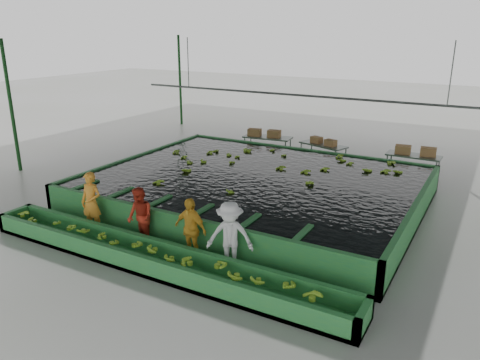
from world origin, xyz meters
The scene contains 21 objects.
ground centered at (0.00, 0.00, 0.00)m, with size 80.00×80.00×0.00m, color gray.
shed_roof centered at (0.00, 0.00, 5.00)m, with size 20.00×22.00×0.04m, color slate.
shed_posts centered at (0.00, 0.00, 2.50)m, with size 20.00×22.00×5.00m, color #133F17, non-canonical shape.
flotation_tank centered at (0.00, 1.50, 0.45)m, with size 10.00×8.00×0.90m, color #2A7937, non-canonical shape.
tank_water centered at (0.00, 1.50, 0.85)m, with size 9.70×7.70×0.00m, color black.
sorting_trough centered at (0.00, -3.60, 0.25)m, with size 10.00×1.00×0.50m, color #2A7937, non-canonical shape.
cableway_rail centered at (0.00, 5.00, 3.00)m, with size 0.08×0.08×14.00m, color #59605B.
rail_hanger_left centered at (-5.00, 5.00, 4.00)m, with size 0.04×0.04×2.00m, color #59605B.
rail_hanger_right centered at (5.00, 5.00, 4.00)m, with size 0.04×0.04×2.00m, color #59605B.
worker_a centered at (-2.76, -2.80, 0.85)m, with size 0.62×0.41×1.70m, color orange.
worker_b centered at (-1.05, -2.80, 0.77)m, with size 0.75×0.58×1.54m, color red.
worker_c centered at (0.50, -2.80, 0.78)m, with size 0.92×0.38×1.57m, color gold.
worker_d centered at (1.60, -2.80, 0.84)m, with size 1.08×0.62×1.67m, color silver.
packing_table_left centered at (-2.05, 6.53, 0.46)m, with size 2.04×0.81×0.93m, color #59605B, non-canonical shape.
packing_table_mid centered at (0.44, 6.57, 0.44)m, with size 1.94×0.78×0.88m, color #59605B, non-canonical shape.
packing_table_right centered at (3.93, 6.62, 0.44)m, with size 1.93×0.77×0.88m, color #59605B, non-canonical shape.
box_stack_left centered at (-2.18, 6.45, 0.93)m, with size 1.41×0.39×0.30m, color olive, non-canonical shape.
box_stack_mid centered at (0.45, 6.54, 0.88)m, with size 1.16×0.32×0.25m, color olive, non-canonical shape.
box_stack_right centered at (3.97, 6.67, 0.88)m, with size 1.44×0.40×0.31m, color olive, non-canonical shape.
floating_bananas centered at (0.00, 2.30, 0.85)m, with size 8.92×6.08×0.12m, color #7CB224, non-canonical shape.
trough_bananas centered at (0.00, -3.60, 0.40)m, with size 8.61×0.57×0.11m, color #7CB224, non-canonical shape.
Camera 1 is at (6.58, -11.12, 5.34)m, focal length 35.00 mm.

